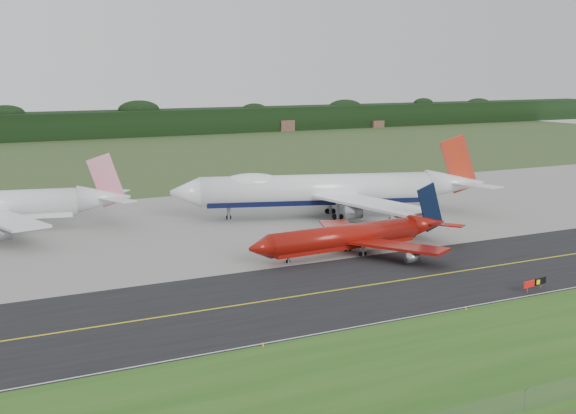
% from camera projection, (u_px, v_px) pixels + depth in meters
% --- Properties ---
extents(ground, '(600.00, 600.00, 0.00)m').
position_uv_depth(ground, '(386.00, 275.00, 125.76)').
color(ground, '#364621').
rests_on(ground, ground).
extents(grass_verge, '(400.00, 30.00, 0.01)m').
position_uv_depth(grass_verge, '(556.00, 340.00, 95.43)').
color(grass_verge, '#235318').
rests_on(grass_verge, ground).
extents(taxiway, '(400.00, 32.00, 0.02)m').
position_uv_depth(taxiway, '(401.00, 280.00, 122.29)').
color(taxiway, black).
rests_on(taxiway, ground).
extents(apron, '(400.00, 78.00, 0.01)m').
position_uv_depth(apron, '(246.00, 221.00, 169.96)').
color(apron, gray).
rests_on(apron, ground).
extents(taxiway_centreline, '(400.00, 0.40, 0.00)m').
position_uv_depth(taxiway_centreline, '(401.00, 280.00, 122.29)').
color(taxiway_centreline, '#D3C713').
rests_on(taxiway_centreline, taxiway).
extents(taxiway_edge_line, '(400.00, 0.25, 0.00)m').
position_uv_depth(taxiway_edge_line, '(469.00, 306.00, 108.86)').
color(taxiway_edge_line, silver).
rests_on(taxiway_edge_line, taxiway).
extents(horizon_treeline, '(700.00, 25.00, 12.00)m').
position_uv_depth(horizon_treeline, '(34.00, 128.00, 362.09)').
color(horizon_treeline, black).
rests_on(horizon_treeline, ground).
extents(jet_ba_747, '(68.08, 54.95, 17.57)m').
position_uv_depth(jet_ba_747, '(327.00, 190.00, 173.80)').
color(jet_ba_747, white).
rests_on(jet_ba_747, ground).
extents(jet_red_737, '(41.68, 33.96, 11.26)m').
position_uv_depth(jet_red_737, '(355.00, 236.00, 139.50)').
color(jet_red_737, maroon).
rests_on(jet_red_737, ground).
extents(taxiway_sign, '(5.13, 1.01, 1.72)m').
position_uv_depth(taxiway_sign, '(535.00, 283.00, 116.34)').
color(taxiway_sign, slate).
rests_on(taxiway_sign, ground).
extents(edge_marker_left, '(0.16, 0.16, 0.50)m').
position_uv_depth(edge_marker_left, '(263.00, 345.00, 93.02)').
color(edge_marker_left, yellow).
rests_on(edge_marker_left, ground).
extents(edge_marker_center, '(0.16, 0.16, 0.50)m').
position_uv_depth(edge_marker_center, '(466.00, 308.00, 107.27)').
color(edge_marker_center, yellow).
rests_on(edge_marker_center, ground).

